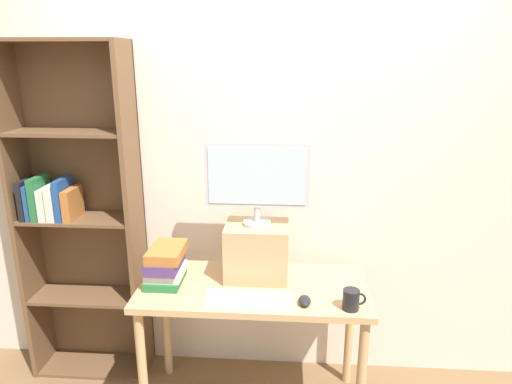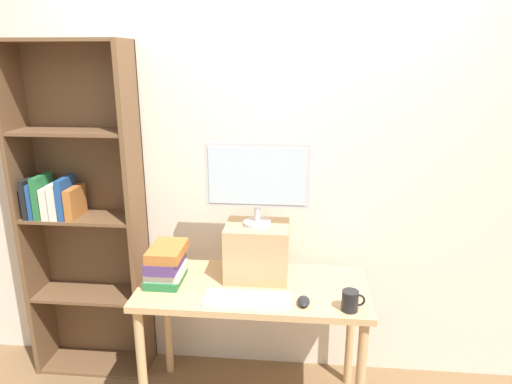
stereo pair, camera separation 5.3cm
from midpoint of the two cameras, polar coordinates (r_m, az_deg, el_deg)
name	(u,v)px [view 1 (the left image)]	position (r m, az deg, el deg)	size (l,w,h in m)	color
back_wall	(259,173)	(2.77, -0.19, 2.34)	(7.00, 0.08, 2.60)	beige
desk	(253,302)	(2.60, -0.93, -13.61)	(1.25, 0.58, 0.78)	tan
bookshelf_unit	(77,215)	(2.98, -21.89, -2.68)	(0.72, 0.28, 2.08)	brown
riser_box	(257,251)	(2.58, -0.48, -7.36)	(0.35, 0.28, 0.31)	tan
computer_monitor	(257,179)	(2.44, -0.51, 1.69)	(0.56, 0.15, 0.46)	#B7B7BA
keyboard	(248,299)	(2.39, -1.62, -13.27)	(0.44, 0.15, 0.02)	silver
computer_mouse	(305,301)	(2.38, 5.45, -13.37)	(0.06, 0.10, 0.04)	black
book_stack	(166,265)	(2.59, -11.77, -8.87)	(0.20, 0.27, 0.21)	#236B38
coffee_mug	(352,300)	(2.35, 11.21, -13.06)	(0.12, 0.08, 0.10)	black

